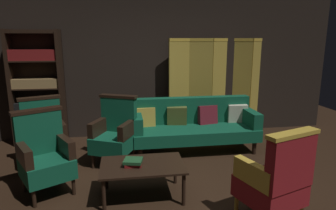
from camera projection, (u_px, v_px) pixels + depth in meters
name	position (u px, v px, depth m)	size (l,w,h in m)	color
ground_plane	(178.00, 192.00, 3.70)	(10.00, 10.00, 0.00)	black
back_wall	(155.00, 64.00, 5.75)	(7.20, 0.10, 2.80)	black
folding_screen	(220.00, 85.00, 5.92)	(2.12, 0.39, 1.90)	#B29338
bookshelf	(37.00, 86.00, 5.26)	(0.90, 0.32, 2.05)	black
velvet_couch	(193.00, 123.00, 5.08)	(2.12, 0.78, 0.88)	black
coffee_table	(143.00, 168.00, 3.53)	(1.00, 0.64, 0.42)	black
armchair_gilt_accent	(275.00, 179.00, 3.00)	(0.74, 0.73, 1.04)	gold
armchair_wing_left	(44.00, 155.00, 3.63)	(0.79, 0.78, 1.04)	black
armchair_wing_right	(44.00, 135.00, 4.39)	(0.75, 0.74, 1.04)	black
armchair_wing_far	(115.00, 132.00, 4.50)	(0.77, 0.77, 1.04)	black
book_red_leather	(133.00, 164.00, 3.48)	(0.20, 0.16, 0.04)	maroon
book_green_cloth	(133.00, 161.00, 3.47)	(0.21, 0.19, 0.04)	#1E4C28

